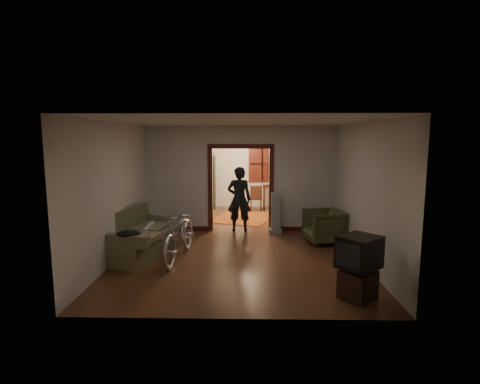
{
  "coord_description": "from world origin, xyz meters",
  "views": [
    {
      "loc": [
        0.18,
        -9.12,
        2.5
      ],
      "look_at": [
        0.0,
        -0.3,
        1.2
      ],
      "focal_mm": 28.0,
      "sensor_mm": 36.0,
      "label": 1
    }
  ],
  "objects_px": {
    "sofa": "(140,232)",
    "bicycle": "(180,234)",
    "person": "(239,199)",
    "desk": "(278,198)",
    "armchair": "(324,226)",
    "locker": "(202,182)"
  },
  "relations": [
    {
      "from": "armchair",
      "to": "person",
      "type": "bearing_deg",
      "value": -127.62
    },
    {
      "from": "armchair",
      "to": "sofa",
      "type": "bearing_deg",
      "value": -86.91
    },
    {
      "from": "sofa",
      "to": "locker",
      "type": "bearing_deg",
      "value": 94.54
    },
    {
      "from": "person",
      "to": "desk",
      "type": "bearing_deg",
      "value": -112.24
    },
    {
      "from": "locker",
      "to": "desk",
      "type": "bearing_deg",
      "value": -11.72
    },
    {
      "from": "armchair",
      "to": "desk",
      "type": "xyz_separation_m",
      "value": [
        -0.75,
        4.13,
        0.01
      ]
    },
    {
      "from": "sofa",
      "to": "desk",
      "type": "height_order",
      "value": "sofa"
    },
    {
      "from": "armchair",
      "to": "locker",
      "type": "distance_m",
      "value": 5.5
    },
    {
      "from": "bicycle",
      "to": "desk",
      "type": "height_order",
      "value": "bicycle"
    },
    {
      "from": "bicycle",
      "to": "armchair",
      "type": "relative_size",
      "value": 2.29
    },
    {
      "from": "bicycle",
      "to": "armchair",
      "type": "distance_m",
      "value": 3.45
    },
    {
      "from": "bicycle",
      "to": "locker",
      "type": "xyz_separation_m",
      "value": [
        -0.21,
        5.5,
        0.41
      ]
    },
    {
      "from": "bicycle",
      "to": "armchair",
      "type": "xyz_separation_m",
      "value": [
        3.22,
        1.23,
        -0.13
      ]
    },
    {
      "from": "sofa",
      "to": "bicycle",
      "type": "xyz_separation_m",
      "value": [
        0.91,
        -0.28,
        0.04
      ]
    },
    {
      "from": "person",
      "to": "desk",
      "type": "height_order",
      "value": "person"
    },
    {
      "from": "sofa",
      "to": "armchair",
      "type": "relative_size",
      "value": 2.42
    },
    {
      "from": "armchair",
      "to": "locker",
      "type": "height_order",
      "value": "locker"
    },
    {
      "from": "sofa",
      "to": "desk",
      "type": "xyz_separation_m",
      "value": [
        3.37,
        5.08,
        -0.08
      ]
    },
    {
      "from": "sofa",
      "to": "bicycle",
      "type": "distance_m",
      "value": 0.96
    },
    {
      "from": "person",
      "to": "desk",
      "type": "xyz_separation_m",
      "value": [
        1.29,
        3.05,
        -0.46
      ]
    },
    {
      "from": "bicycle",
      "to": "sofa",
      "type": "bearing_deg",
      "value": 168.3
    },
    {
      "from": "sofa",
      "to": "desk",
      "type": "distance_m",
      "value": 6.1
    }
  ]
}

